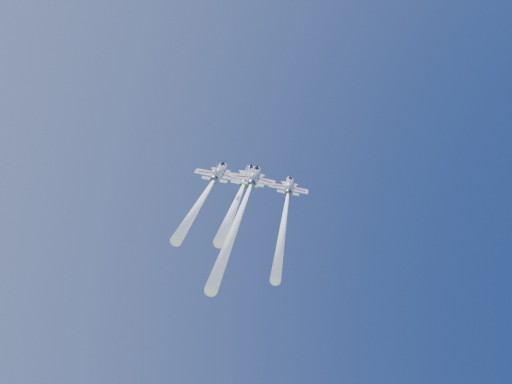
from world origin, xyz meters
TOP-DOWN VIEW (x-y plane):
  - jet_lead at (-6.63, -3.43)m, footprint 24.65×31.26m
  - jet_left at (-15.15, -4.63)m, footprint 23.54×30.12m
  - jet_right at (-3.84, -14.08)m, footprint 25.50×33.58m
  - jet_slot at (-16.32, -17.82)m, footprint 27.14×35.83m

SIDE VIEW (x-z plane):
  - jet_slot at x=-16.32m, z-range 53.17..92.53m
  - jet_right at x=-3.84m, z-range 56.17..92.97m
  - jet_left at x=-15.15m, z-range 62.89..95.21m
  - jet_lead at x=-6.63m, z-range 63.72..97.02m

